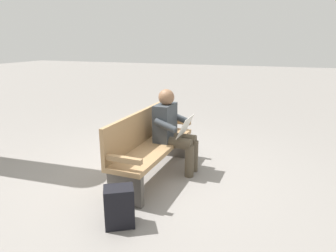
{
  "coord_description": "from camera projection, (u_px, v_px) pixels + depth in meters",
  "views": [
    {
      "loc": [
        3.53,
        1.48,
        1.81
      ],
      "look_at": [
        -0.13,
        0.15,
        0.7
      ],
      "focal_mm": 32.05,
      "sensor_mm": 36.0,
      "label": 1
    }
  ],
  "objects": [
    {
      "name": "bench_near",
      "position": [
        150.0,
        144.0,
        4.07
      ],
      "size": [
        1.82,
        0.54,
        0.9
      ],
      "rotation": [
        0.0,
        0.0,
        -0.03
      ],
      "color": "#9E7A51",
      "rests_on": "ground"
    },
    {
      "name": "person_seated",
      "position": [
        173.0,
        129.0,
        4.18
      ],
      "size": [
        0.58,
        0.58,
        1.18
      ],
      "rotation": [
        0.0,
        0.0,
        -0.03
      ],
      "color": "#33383D",
      "rests_on": "ground"
    },
    {
      "name": "backpack",
      "position": [
        119.0,
        207.0,
        3.01
      ],
      "size": [
        0.35,
        0.36,
        0.42
      ],
      "rotation": [
        0.0,
        0.0,
        2.1
      ],
      "color": "black",
      "rests_on": "ground"
    },
    {
      "name": "ground_plane",
      "position": [
        155.0,
        176.0,
        4.17
      ],
      "size": [
        40.0,
        40.0,
        0.0
      ],
      "primitive_type": "plane",
      "color": "gray"
    }
  ]
}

